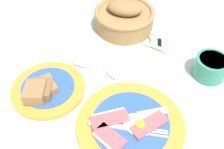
{
  "coord_description": "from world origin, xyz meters",
  "views": [
    {
      "loc": [
        0.22,
        -0.32,
        0.54
      ],
      "look_at": [
        -0.05,
        0.09,
        0.02
      ],
      "focal_mm": 42.0,
      "sensor_mm": 36.0,
      "label": 1
    }
  ],
  "objects_px": {
    "teaspoon_near_cup": "(91,66)",
    "bread_basket": "(124,17)",
    "number_card": "(162,41)",
    "teaspoon_by_saucer": "(106,65)",
    "sugar_cup": "(211,67)",
    "fork_on_cloth": "(36,149)",
    "breakfast_plate": "(130,125)",
    "bread_plate": "(46,89)"
  },
  "relations": [
    {
      "from": "breakfast_plate",
      "to": "bread_plate",
      "type": "xyz_separation_m",
      "value": [
        -0.24,
        -0.03,
        0.0
      ]
    },
    {
      "from": "fork_on_cloth",
      "to": "bread_plate",
      "type": "bearing_deg",
      "value": -14.8
    },
    {
      "from": "teaspoon_near_cup",
      "to": "fork_on_cloth",
      "type": "relative_size",
      "value": 1.26
    },
    {
      "from": "sugar_cup",
      "to": "bread_basket",
      "type": "height_order",
      "value": "bread_basket"
    },
    {
      "from": "breakfast_plate",
      "to": "sugar_cup",
      "type": "xyz_separation_m",
      "value": [
        0.1,
        0.27,
        0.02
      ]
    },
    {
      "from": "sugar_cup",
      "to": "bread_basket",
      "type": "distance_m",
      "value": 0.32
    },
    {
      "from": "teaspoon_by_saucer",
      "to": "teaspoon_near_cup",
      "type": "distance_m",
      "value": 0.04
    },
    {
      "from": "sugar_cup",
      "to": "teaspoon_near_cup",
      "type": "xyz_separation_m",
      "value": [
        -0.29,
        -0.16,
        -0.03
      ]
    },
    {
      "from": "teaspoon_by_saucer",
      "to": "sugar_cup",
      "type": "bearing_deg",
      "value": 57.42
    },
    {
      "from": "bread_basket",
      "to": "teaspoon_near_cup",
      "type": "relative_size",
      "value": 1.04
    },
    {
      "from": "bread_plate",
      "to": "fork_on_cloth",
      "type": "bearing_deg",
      "value": -55.2
    },
    {
      "from": "fork_on_cloth",
      "to": "teaspoon_by_saucer",
      "type": "bearing_deg",
      "value": -46.4
    },
    {
      "from": "teaspoon_near_cup",
      "to": "bread_plate",
      "type": "bearing_deg",
      "value": 57.42
    },
    {
      "from": "number_card",
      "to": "teaspoon_by_saucer",
      "type": "xyz_separation_m",
      "value": [
        -0.1,
        -0.15,
        -0.03
      ]
    },
    {
      "from": "number_card",
      "to": "teaspoon_by_saucer",
      "type": "bearing_deg",
      "value": -122.51
    },
    {
      "from": "sugar_cup",
      "to": "fork_on_cloth",
      "type": "relative_size",
      "value": 0.6
    },
    {
      "from": "bread_basket",
      "to": "teaspoon_near_cup",
      "type": "distance_m",
      "value": 0.22
    },
    {
      "from": "number_card",
      "to": "sugar_cup",
      "type": "bearing_deg",
      "value": -5.52
    },
    {
      "from": "bread_basket",
      "to": "number_card",
      "type": "xyz_separation_m",
      "value": [
        0.15,
        -0.04,
        -0.01
      ]
    },
    {
      "from": "bread_plate",
      "to": "sugar_cup",
      "type": "distance_m",
      "value": 0.45
    },
    {
      "from": "teaspoon_near_cup",
      "to": "bread_basket",
      "type": "bearing_deg",
      "value": -100.4
    },
    {
      "from": "sugar_cup",
      "to": "fork_on_cloth",
      "type": "height_order",
      "value": "sugar_cup"
    },
    {
      "from": "number_card",
      "to": "teaspoon_near_cup",
      "type": "bearing_deg",
      "value": -126.15
    },
    {
      "from": "breakfast_plate",
      "to": "teaspoon_near_cup",
      "type": "height_order",
      "value": "breakfast_plate"
    },
    {
      "from": "sugar_cup",
      "to": "fork_on_cloth",
      "type": "distance_m",
      "value": 0.5
    },
    {
      "from": "sugar_cup",
      "to": "number_card",
      "type": "distance_m",
      "value": 0.16
    },
    {
      "from": "bread_basket",
      "to": "teaspoon_near_cup",
      "type": "height_order",
      "value": "bread_basket"
    },
    {
      "from": "bread_plate",
      "to": "teaspoon_by_saucer",
      "type": "height_order",
      "value": "bread_plate"
    },
    {
      "from": "breakfast_plate",
      "to": "sugar_cup",
      "type": "relative_size",
      "value": 2.84
    },
    {
      "from": "breakfast_plate",
      "to": "number_card",
      "type": "bearing_deg",
      "value": 102.39
    },
    {
      "from": "breakfast_plate",
      "to": "sugar_cup",
      "type": "distance_m",
      "value": 0.29
    },
    {
      "from": "bread_basket",
      "to": "fork_on_cloth",
      "type": "relative_size",
      "value": 1.31
    },
    {
      "from": "breakfast_plate",
      "to": "bread_plate",
      "type": "bearing_deg",
      "value": -172.46
    },
    {
      "from": "number_card",
      "to": "fork_on_cloth",
      "type": "bearing_deg",
      "value": -99.25
    },
    {
      "from": "teaspoon_by_saucer",
      "to": "teaspoon_near_cup",
      "type": "height_order",
      "value": "same"
    },
    {
      "from": "number_card",
      "to": "teaspoon_near_cup",
      "type": "relative_size",
      "value": 0.39
    },
    {
      "from": "breakfast_plate",
      "to": "number_card",
      "type": "relative_size",
      "value": 3.51
    },
    {
      "from": "sugar_cup",
      "to": "number_card",
      "type": "bearing_deg",
      "value": 173.45
    },
    {
      "from": "bread_plate",
      "to": "teaspoon_by_saucer",
      "type": "xyz_separation_m",
      "value": [
        0.08,
        0.17,
        -0.01
      ]
    },
    {
      "from": "bread_basket",
      "to": "fork_on_cloth",
      "type": "distance_m",
      "value": 0.5
    },
    {
      "from": "bread_plate",
      "to": "number_card",
      "type": "bearing_deg",
      "value": 60.93
    },
    {
      "from": "breakfast_plate",
      "to": "fork_on_cloth",
      "type": "xyz_separation_m",
      "value": [
        -0.15,
        -0.17,
        -0.01
      ]
    }
  ]
}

